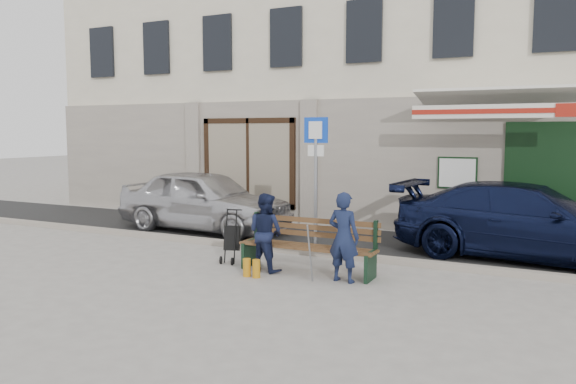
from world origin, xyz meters
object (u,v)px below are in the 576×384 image
Objects in this scene: man at (344,237)px; stroller at (232,239)px; car_silver at (204,200)px; bench at (305,246)px; woman at (266,232)px; parking_sign at (316,163)px; car_navy at (528,222)px.

man reaches higher than stroller.
man is at bearing -117.40° from car_silver.
car_silver is at bearing 145.94° from bench.
bench is 0.72m from woman.
parking_sign is at bearing -84.38° from woman.
car_silver is 4.53× the size of stroller.
man is (-2.55, -3.03, 0.01)m from car_navy.
man reaches higher than bench.
bench is (3.84, -2.59, -0.29)m from car_silver.
parking_sign reaches higher than stroller.
bench is 2.47× the size of stroller.
parking_sign is 1.84× the size of man.
bench is 1.66× the size of man.
car_silver is at bearing 113.01° from stroller.
bench is at bearing -71.96° from parking_sign.
stroller is (-0.85, 0.28, -0.24)m from woman.
car_navy is at bearing -123.10° from man.
woman is at bearing -126.92° from car_silver.
woman is at bearing -163.06° from bench.
car_silver is 4.24m from woman.
stroller is (-1.50, 0.08, -0.03)m from bench.
car_silver is at bearing 163.19° from parking_sign.
car_navy reaches higher than stroller.
man is at bearing -18.89° from bench.
car_navy is at bearing 19.89° from parking_sign.
parking_sign is 1.98× the size of woman.
car_silver reaches higher than bench.
man is (4.63, -2.87, -0.02)m from car_silver.
car_navy is (7.18, 0.16, -0.04)m from car_silver.
man is 2.34m from stroller.
parking_sign is at bearing -47.73° from man.
parking_sign is 2.04m from bench.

